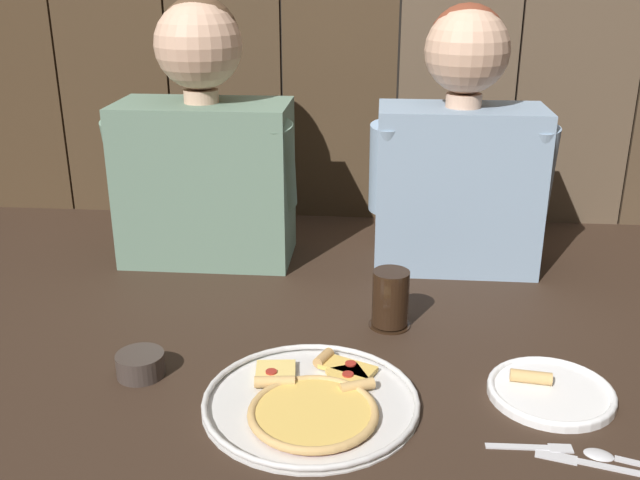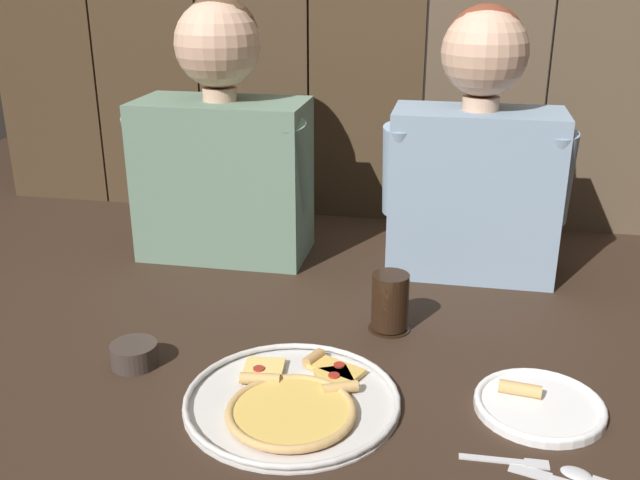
{
  "view_description": "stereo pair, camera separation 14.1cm",
  "coord_description": "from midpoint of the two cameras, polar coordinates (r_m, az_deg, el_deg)",
  "views": [
    {
      "loc": [
        0.12,
        -1.21,
        0.69
      ],
      "look_at": [
        0.0,
        0.1,
        0.18
      ],
      "focal_mm": 40.6,
      "sensor_mm": 36.0,
      "label": 1
    },
    {
      "loc": [
        0.26,
        -1.19,
        0.69
      ],
      "look_at": [
        0.0,
        0.1,
        0.18
      ],
      "focal_mm": 40.6,
      "sensor_mm": 36.0,
      "label": 2
    }
  ],
  "objects": [
    {
      "name": "drinking_glass",
      "position": [
        1.44,
        8.34,
        -4.97
      ],
      "size": [
        0.08,
        0.08,
        0.12
      ],
      "color": "black",
      "rests_on": "ground"
    },
    {
      "name": "diner_right",
      "position": [
        1.68,
        14.63,
        6.6
      ],
      "size": [
        0.41,
        0.2,
        0.61
      ],
      "color": "#849EB7",
      "rests_on": "ground"
    },
    {
      "name": "table_spoon",
      "position": [
        1.17,
        24.12,
        -16.77
      ],
      "size": [
        0.14,
        0.06,
        0.01
      ],
      "color": "silver",
      "rests_on": "ground"
    },
    {
      "name": "table_fork",
      "position": [
        1.16,
        18.2,
        -16.3
      ],
      "size": [
        0.13,
        0.02,
        0.01
      ],
      "color": "silver",
      "rests_on": "ground"
    },
    {
      "name": "ground_plane",
      "position": [
        1.39,
        1.95,
        -8.43
      ],
      "size": [
        3.2,
        3.2,
        0.0
      ],
      "primitive_type": "plane",
      "color": "#332319"
    },
    {
      "name": "pizza_tray",
      "position": [
        1.22,
        1.21,
        -12.71
      ],
      "size": [
        0.36,
        0.36,
        0.03
      ],
      "color": "silver",
      "rests_on": "ground"
    },
    {
      "name": "diner_left",
      "position": [
        1.74,
        -5.43,
        7.74
      ],
      "size": [
        0.44,
        0.21,
        0.62
      ],
      "color": "slate",
      "rests_on": "ground"
    },
    {
      "name": "dinner_plate",
      "position": [
        1.28,
        19.98,
        -12.19
      ],
      "size": [
        0.21,
        0.21,
        0.03
      ],
      "color": "white",
      "rests_on": "ground"
    },
    {
      "name": "dipping_bowl",
      "position": [
        1.35,
        -11.55,
        -8.81
      ],
      "size": [
        0.09,
        0.09,
        0.04
      ],
      "color": "#3D332D",
      "rests_on": "ground"
    }
  ]
}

